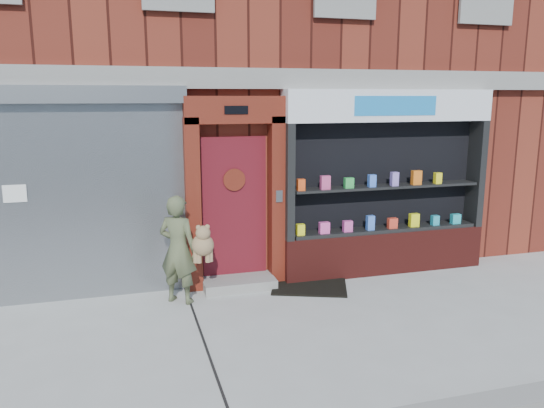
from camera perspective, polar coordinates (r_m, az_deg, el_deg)
name	(u,v)px	position (r m, az deg, el deg)	size (l,w,h in m)	color
ground	(325,327)	(6.97, 5.73, -13.07)	(80.00, 80.00, 0.00)	#9E9E99
building	(227,45)	(12.16, -4.81, 16.72)	(12.00, 8.16, 8.00)	#541B13
shutter_bay	(77,182)	(7.91, -20.25, 2.26)	(3.10, 0.30, 3.04)	gray
red_door_bay	(235,193)	(8.04, -3.96, 1.20)	(1.52, 0.58, 2.90)	#5C1A0F
pharmacy_bay	(385,191)	(8.86, 12.10, 1.38)	(3.50, 0.41, 3.00)	#581914
woman	(181,249)	(7.58, -9.77, -4.76)	(0.82, 0.63, 1.56)	#51583A
doormat	(309,287)	(8.29, 4.04, -8.85)	(1.13, 0.79, 0.03)	black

